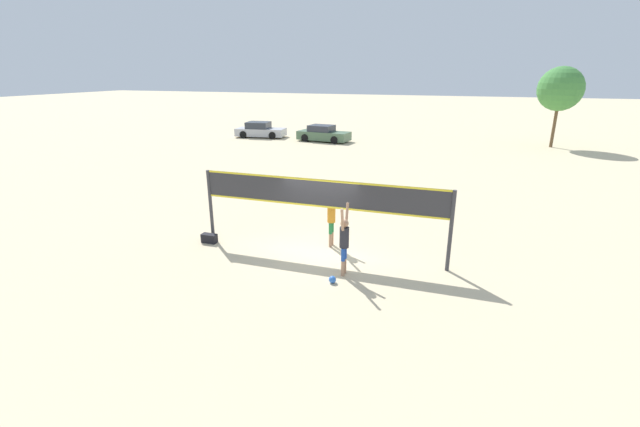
# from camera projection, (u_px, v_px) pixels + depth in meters

# --- Properties ---
(ground_plane) EXTENTS (200.00, 200.00, 0.00)m
(ground_plane) POSITION_uv_depth(u_px,v_px,m) (320.00, 253.00, 14.36)
(ground_plane) COLOR beige
(volleyball_net) EXTENTS (8.34, 0.12, 2.55)m
(volleyball_net) POSITION_uv_depth(u_px,v_px,m) (320.00, 200.00, 13.77)
(volleyball_net) COLOR #38383D
(volleyball_net) RESTS_ON ground_plane
(player_spiker) EXTENTS (0.28, 0.71, 2.17)m
(player_spiker) POSITION_uv_depth(u_px,v_px,m) (344.00, 239.00, 12.49)
(player_spiker) COLOR tan
(player_spiker) RESTS_ON ground_plane
(player_blocker) EXTENTS (0.28, 0.71, 2.16)m
(player_blocker) POSITION_uv_depth(u_px,v_px,m) (331.00, 215.00, 14.59)
(player_blocker) COLOR tan
(player_blocker) RESTS_ON ground_plane
(volleyball) EXTENTS (0.21, 0.21, 0.21)m
(volleyball) POSITION_uv_depth(u_px,v_px,m) (332.00, 280.00, 12.30)
(volleyball) COLOR blue
(volleyball) RESTS_ON ground_plane
(gear_bag) EXTENTS (0.54, 0.26, 0.32)m
(gear_bag) POSITION_uv_depth(u_px,v_px,m) (209.00, 238.00, 15.19)
(gear_bag) COLOR black
(gear_bag) RESTS_ON ground_plane
(parked_car_near) EXTENTS (4.64, 2.42, 1.38)m
(parked_car_near) POSITION_uv_depth(u_px,v_px,m) (260.00, 130.00, 39.28)
(parked_car_near) COLOR #B7B7BC
(parked_car_near) RESTS_ON ground_plane
(parked_car_mid) EXTENTS (4.68, 2.35, 1.37)m
(parked_car_mid) POSITION_uv_depth(u_px,v_px,m) (323.00, 134.00, 36.97)
(parked_car_mid) COLOR #4C6B4C
(parked_car_mid) RESTS_ON ground_plane
(tree_left_cluster) EXTENTS (3.35, 3.35, 6.18)m
(tree_left_cluster) POSITION_uv_depth(u_px,v_px,m) (560.00, 89.00, 32.87)
(tree_left_cluster) COLOR brown
(tree_left_cluster) RESTS_ON ground_plane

